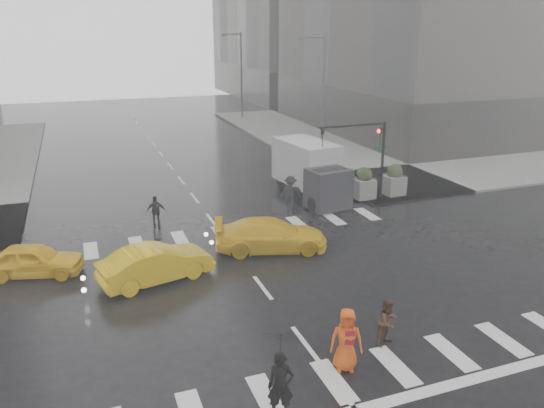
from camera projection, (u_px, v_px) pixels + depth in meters
name	position (u px, v px, depth m)	size (l,w,h in m)	color
ground	(263.00, 288.00, 20.20)	(120.00, 120.00, 0.00)	black
sidewalk_ne	(420.00, 151.00, 42.18)	(35.00, 35.00, 0.15)	gray
road_markings	(263.00, 287.00, 20.20)	(18.00, 48.00, 0.01)	silver
traffic_signal_pole	(368.00, 146.00, 29.28)	(4.45, 0.42, 4.50)	black
street_lamp_near	(321.00, 93.00, 38.23)	(2.15, 0.22, 9.00)	#59595B
street_lamp_far	(240.00, 72.00, 56.02)	(2.15, 0.22, 9.00)	#59595B
planter_west	(332.00, 187.00, 29.49)	(1.10, 1.10, 1.80)	gray
planter_mid	(364.00, 184.00, 30.15)	(1.10, 1.10, 1.80)	gray
planter_east	(394.00, 180.00, 30.81)	(1.10, 1.10, 1.80)	gray
pedestrian_black	(281.00, 364.00, 13.03)	(1.22, 1.23, 2.43)	black
pedestrian_brown	(388.00, 322.00, 16.37)	(0.76, 0.59, 1.56)	#432717
pedestrian_orange	(346.00, 340.00, 15.10)	(1.10, 0.92, 1.92)	#EA4F10
pedestrian_far_a	(156.00, 211.00, 26.19)	(0.93, 0.57, 1.59)	black
pedestrian_far_b	(290.00, 193.00, 28.73)	(1.20, 0.66, 1.85)	black
taxi_front	(33.00, 260.00, 21.05)	(1.53, 3.81, 1.30)	yellow
taxi_mid	(156.00, 264.00, 20.54)	(1.54, 4.41, 1.45)	yellow
taxi_rear	(271.00, 235.00, 23.41)	(2.01, 4.36, 1.43)	yellow
box_truck	(312.00, 170.00, 30.34)	(2.25, 5.99, 3.18)	silver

